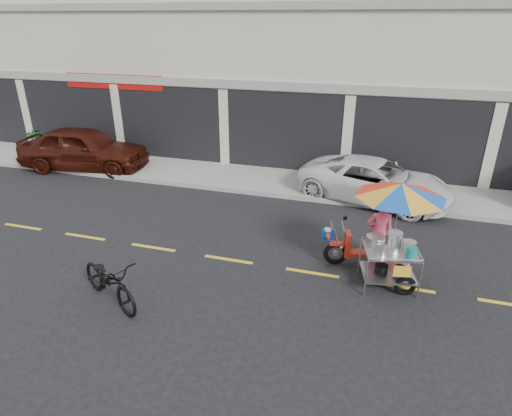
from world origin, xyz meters
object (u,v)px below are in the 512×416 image
(food_vendor_rig, at_px, (390,216))
(near_bicycle, at_px, (109,281))
(white_pickup, at_px, (375,181))
(maroon_sedan, at_px, (84,148))

(food_vendor_rig, bearing_deg, near_bicycle, -166.26)
(white_pickup, height_order, food_vendor_rig, food_vendor_rig)
(white_pickup, relative_size, food_vendor_rig, 1.77)
(maroon_sedan, distance_m, food_vendor_rig, 11.80)
(maroon_sedan, xyz_separation_m, white_pickup, (10.52, 0.00, -0.16))
(near_bicycle, height_order, food_vendor_rig, food_vendor_rig)
(maroon_sedan, height_order, food_vendor_rig, food_vendor_rig)
(maroon_sedan, bearing_deg, near_bicycle, -147.95)
(maroon_sedan, height_order, near_bicycle, maroon_sedan)
(white_pickup, xyz_separation_m, food_vendor_rig, (0.41, -4.38, 0.83))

